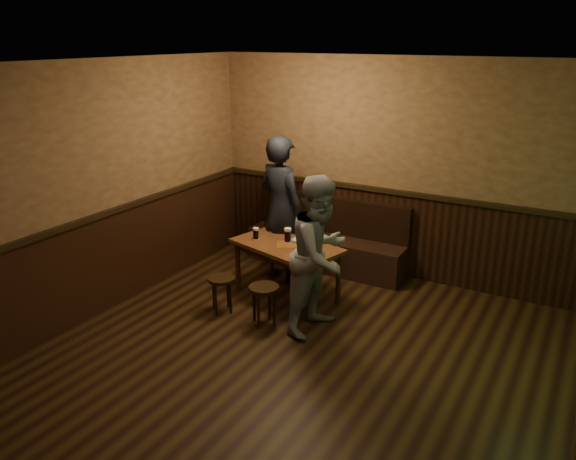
% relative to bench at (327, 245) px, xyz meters
% --- Properties ---
extents(room, '(5.04, 6.04, 2.84)m').
position_rel_bench_xyz_m(room, '(0.79, -2.53, 0.89)').
color(room, black).
rests_on(room, ground).
extents(bench, '(2.20, 0.50, 0.95)m').
position_rel_bench_xyz_m(bench, '(0.00, 0.00, 0.00)').
color(bench, black).
rests_on(bench, ground).
extents(pub_table, '(1.42, 1.03, 0.69)m').
position_rel_bench_xyz_m(pub_table, '(0.00, -1.10, 0.28)').
color(pub_table, brown).
rests_on(pub_table, ground).
extents(stool_left, '(0.31, 0.31, 0.42)m').
position_rel_bench_xyz_m(stool_left, '(-0.46, -1.79, 0.02)').
color(stool_left, black).
rests_on(stool_left, ground).
extents(stool_right, '(0.35, 0.35, 0.45)m').
position_rel_bench_xyz_m(stool_right, '(0.12, -1.80, 0.05)').
color(stool_right, black).
rests_on(stool_right, ground).
extents(pint_left, '(0.09, 0.09, 0.15)m').
position_rel_bench_xyz_m(pint_left, '(-0.41, -1.13, 0.44)').
color(pint_left, '#A82F14').
rests_on(pint_left, pub_table).
extents(pint_mid, '(0.11, 0.11, 0.17)m').
position_rel_bench_xyz_m(pint_mid, '(-0.03, -1.01, 0.46)').
color(pint_mid, '#A82F14').
rests_on(pint_mid, pub_table).
extents(pint_right, '(0.10, 0.10, 0.16)m').
position_rel_bench_xyz_m(pint_right, '(0.43, -1.29, 0.45)').
color(pint_right, '#A82F14').
rests_on(pint_right, pub_table).
extents(laptop, '(0.35, 0.28, 0.25)m').
position_rel_bench_xyz_m(laptop, '(0.15, -0.85, 0.44)').
color(laptop, silver).
rests_on(laptop, pub_table).
extents(menu, '(0.25, 0.20, 0.00)m').
position_rel_bench_xyz_m(menu, '(0.41, -1.36, 0.37)').
color(menu, silver).
rests_on(menu, pub_table).
extents(person_suit, '(0.78, 0.61, 1.89)m').
position_rel_bench_xyz_m(person_suit, '(-0.34, -0.64, 0.63)').
color(person_suit, black).
rests_on(person_suit, ground).
extents(person_grey, '(0.74, 0.90, 1.70)m').
position_rel_bench_xyz_m(person_grey, '(0.69, -1.58, 0.54)').
color(person_grey, gray).
rests_on(person_grey, ground).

